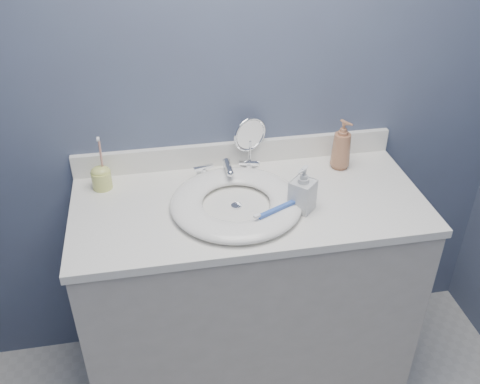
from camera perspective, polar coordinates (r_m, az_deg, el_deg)
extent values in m
cube|color=#4E5A76|center=(1.94, -0.55, 11.49)|extent=(2.20, 0.02, 2.40)
cube|color=beige|center=(2.14, 0.85, -11.02)|extent=(1.20, 0.55, 0.85)
cube|color=white|center=(1.86, 0.97, -1.31)|extent=(1.22, 0.57, 0.03)
cube|color=white|center=(2.05, -0.45, 4.21)|extent=(1.22, 0.02, 0.09)
cylinder|color=silver|center=(1.82, -0.39, -1.51)|extent=(0.04, 0.04, 0.01)
cube|color=silver|center=(1.99, -1.45, 1.95)|extent=(0.22, 0.05, 0.01)
cylinder|color=silver|center=(1.97, -1.46, 2.67)|extent=(0.03, 0.03, 0.06)
cylinder|color=silver|center=(1.92, -1.26, 2.68)|extent=(0.02, 0.09, 0.02)
sphere|color=silver|center=(1.88, -1.04, 1.99)|extent=(0.03, 0.03, 0.03)
cylinder|color=silver|center=(1.97, -3.90, 2.11)|extent=(0.02, 0.02, 0.03)
cube|color=silver|center=(1.96, -3.92, 2.63)|extent=(0.08, 0.03, 0.01)
cylinder|color=silver|center=(1.99, 0.96, 2.57)|extent=(0.02, 0.02, 0.03)
cube|color=silver|center=(1.98, 0.96, 3.09)|extent=(0.08, 0.03, 0.01)
cylinder|color=silver|center=(2.05, 1.03, 2.96)|extent=(0.08, 0.08, 0.01)
cylinder|color=silver|center=(2.03, 1.04, 4.20)|extent=(0.01, 0.01, 0.10)
torus|color=silver|center=(1.99, 1.06, 6.18)|extent=(0.13, 0.06, 0.14)
cylinder|color=white|center=(1.99, 1.06, 6.18)|extent=(0.11, 0.05, 0.11)
imported|color=#A26949|center=(2.03, 10.80, 5.00)|extent=(0.10, 0.10, 0.19)
imported|color=silver|center=(1.78, 6.72, 0.37)|extent=(0.11, 0.11, 0.16)
cylinder|color=#D4DA6D|center=(1.97, -14.53, 1.27)|extent=(0.07, 0.07, 0.07)
ellipsoid|color=#D4DA6D|center=(1.95, -14.66, 2.09)|extent=(0.07, 0.06, 0.04)
cylinder|color=tan|center=(1.92, -14.60, 3.70)|extent=(0.01, 0.02, 0.13)
cube|color=white|center=(1.88, -14.91, 5.48)|extent=(0.01, 0.02, 0.01)
cube|color=blue|center=(1.74, 4.04, -1.83)|extent=(0.15, 0.08, 0.01)
cube|color=white|center=(1.69, 1.83, -2.59)|extent=(0.03, 0.02, 0.01)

